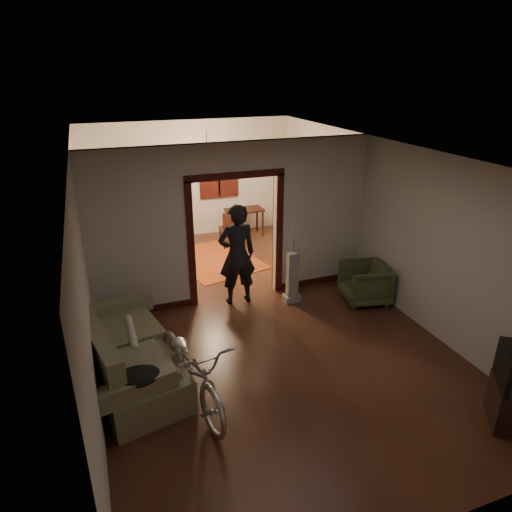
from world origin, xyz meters
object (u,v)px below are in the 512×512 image
bicycle (192,368)px  armchair (365,283)px  person (237,255)px  locker (143,212)px  sofa (127,348)px  desk (244,223)px

bicycle → armchair: size_ratio=2.45×
person → locker: 3.58m
bicycle → person: 2.73m
sofa → desk: sofa is taller
sofa → person: (2.06, 1.60, 0.41)m
sofa → bicycle: bearing=-58.2°
bicycle → person: size_ratio=1.05×
armchair → desk: armchair is taller
desk → person: bearing=-97.7°
person → desk: bearing=-110.1°
person → desk: size_ratio=1.99×
person → armchair: bearing=161.1°
bicycle → armchair: bearing=14.5°
desk → armchair: bearing=-64.1°
sofa → locker: 5.07m
sofa → bicycle: size_ratio=1.14×
armchair → desk: (-0.89, 4.00, -0.02)m
locker → sofa: bearing=-115.9°
armchair → locker: bearing=-129.3°
sofa → person: 2.64m
armchair → person: person is taller
armchair → locker: 5.32m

